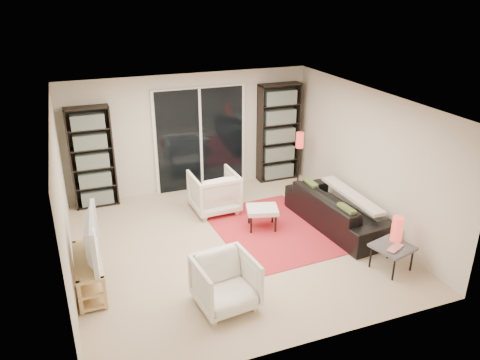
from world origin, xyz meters
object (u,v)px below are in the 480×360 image
at_px(tv_stand, 89,273).
at_px(side_table, 392,248).
at_px(armchair_front, 225,283).
at_px(bookshelf_right, 279,133).
at_px(bookshelf_left, 92,158).
at_px(floor_lamp, 299,147).
at_px(sofa, 337,210).
at_px(armchair_back, 214,192).
at_px(ottoman, 262,211).

height_order(tv_stand, side_table, tv_stand).
relative_size(tv_stand, armchair_front, 1.47).
bearing_deg(bookshelf_right, bookshelf_left, 180.00).
xyz_separation_m(bookshelf_right, floor_lamp, (0.21, -0.58, -0.16)).
distance_m(bookshelf_right, sofa, 2.49).
height_order(bookshelf_left, sofa, bookshelf_left).
bearing_deg(bookshelf_left, floor_lamp, -8.19).
height_order(armchair_back, ottoman, armchair_back).
relative_size(armchair_front, side_table, 1.21).
relative_size(armchair_front, ottoman, 1.24).
xyz_separation_m(armchair_front, side_table, (2.61, -0.06, 0.01)).
xyz_separation_m(tv_stand, armchair_back, (2.40, 1.76, 0.12)).
height_order(bookshelf_left, armchair_front, bookshelf_left).
relative_size(tv_stand, floor_lamp, 0.95).
bearing_deg(tv_stand, armchair_front, -31.25).
bearing_deg(armchair_back, tv_stand, 34.07).
xyz_separation_m(bookshelf_left, floor_lamp, (4.06, -0.58, -0.08)).
bearing_deg(tv_stand, floor_lamp, 26.62).
bearing_deg(armchair_back, floor_lamp, -169.65).
xyz_separation_m(bookshelf_right, ottoman, (-1.22, -2.00, -0.71)).
bearing_deg(ottoman, sofa, -16.75).
xyz_separation_m(tv_stand, floor_lamp, (4.39, 2.20, 0.63)).
height_order(bookshelf_left, tv_stand, bookshelf_left).
bearing_deg(bookshelf_left, sofa, -31.39).
bearing_deg(bookshelf_right, armchair_back, -150.16).
distance_m(side_table, floor_lamp, 3.32).
distance_m(ottoman, floor_lamp, 2.08).
distance_m(bookshelf_left, tv_stand, 2.90).
bearing_deg(bookshelf_right, side_table, -88.66).
bearing_deg(armchair_back, side_table, 121.39).
bearing_deg(bookshelf_left, armchair_front, -70.71).
height_order(armchair_back, side_table, armchair_back).
bearing_deg(floor_lamp, ottoman, -135.28).
distance_m(bookshelf_left, sofa, 4.62).
height_order(armchair_back, floor_lamp, floor_lamp).
height_order(sofa, ottoman, sofa).
bearing_deg(tv_stand, bookshelf_left, 83.07).
bearing_deg(floor_lamp, bookshelf_left, 171.81).
bearing_deg(side_table, armchair_back, 123.57).
distance_m(armchair_front, ottoman, 2.22).
height_order(armchair_front, ottoman, armchair_front).
distance_m(sofa, side_table, 1.48).
xyz_separation_m(bookshelf_right, armchair_front, (-2.52, -3.80, -0.70)).
relative_size(bookshelf_right, side_table, 3.25).
bearing_deg(floor_lamp, armchair_back, -167.47).
relative_size(sofa, ottoman, 3.44).
bearing_deg(armchair_back, bookshelf_right, -152.34).
bearing_deg(side_table, tv_stand, 165.90).
relative_size(bookshelf_right, ottoman, 3.34).
xyz_separation_m(sofa, armchair_front, (-2.57, -1.42, 0.04)).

